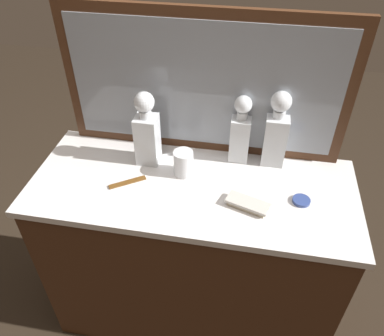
{
  "coord_description": "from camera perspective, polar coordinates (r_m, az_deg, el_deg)",
  "views": [
    {
      "loc": [
        0.19,
        -1.04,
        1.78
      ],
      "look_at": [
        0.0,
        0.0,
        0.91
      ],
      "focal_mm": 35.65,
      "sensor_mm": 36.0,
      "label": 1
    }
  ],
  "objects": [
    {
      "name": "ground_plane",
      "position": [
        2.07,
        0.0,
        -19.83
      ],
      "size": [
        6.0,
        6.0,
        0.0
      ],
      "primitive_type": "plane",
      "color": "#2D2319"
    },
    {
      "name": "dresser",
      "position": [
        1.72,
        0.0,
        -12.77
      ],
      "size": [
        1.21,
        0.51,
        0.83
      ],
      "color": "#472816",
      "rests_on": "ground_plane"
    },
    {
      "name": "dresser_mirror",
      "position": [
        1.45,
        1.72,
        12.21
      ],
      "size": [
        1.08,
        0.03,
        0.57
      ],
      "color": "#472816",
      "rests_on": "dresser"
    },
    {
      "name": "crystal_decanter_rear",
      "position": [
        1.49,
        7.23,
        4.95
      ],
      "size": [
        0.07,
        0.07,
        0.28
      ],
      "color": "white",
      "rests_on": "dresser"
    },
    {
      "name": "crystal_decanter_left",
      "position": [
        1.47,
        -6.73,
        4.93
      ],
      "size": [
        0.08,
        0.08,
        0.3
      ],
      "color": "white",
      "rests_on": "dresser"
    },
    {
      "name": "crystal_decanter_right",
      "position": [
        1.49,
        12.39,
        4.8
      ],
      "size": [
        0.09,
        0.09,
        0.31
      ],
      "color": "white",
      "rests_on": "dresser"
    },
    {
      "name": "crystal_tumbler_center",
      "position": [
        1.44,
        -1.28,
        0.6
      ],
      "size": [
        0.08,
        0.08,
        0.1
      ],
      "color": "white",
      "rests_on": "dresser"
    },
    {
      "name": "silver_brush_front",
      "position": [
        1.34,
        8.34,
        -5.38
      ],
      "size": [
        0.16,
        0.1,
        0.02
      ],
      "color": "#B7A88C",
      "rests_on": "dresser"
    },
    {
      "name": "porcelain_dish",
      "position": [
        1.4,
        16.04,
        -4.71
      ],
      "size": [
        0.06,
        0.06,
        0.01
      ],
      "color": "#33478C",
      "rests_on": "dresser"
    },
    {
      "name": "tortoiseshell_comb",
      "position": [
        1.44,
        -9.64,
        -2.12
      ],
      "size": [
        0.13,
        0.1,
        0.01
      ],
      "color": "brown",
      "rests_on": "dresser"
    }
  ]
}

